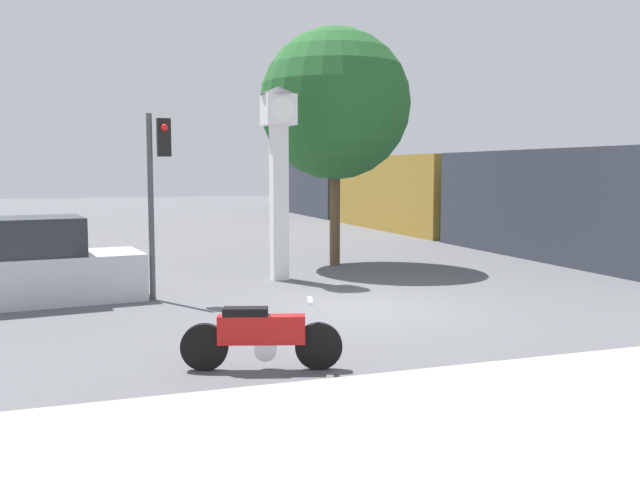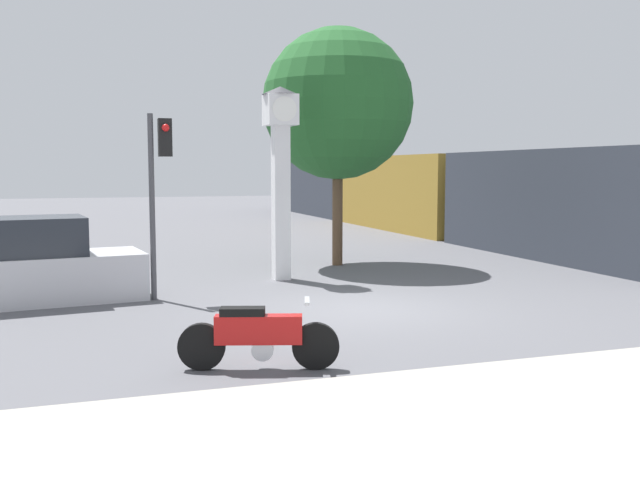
{
  "view_description": "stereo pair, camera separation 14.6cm",
  "coord_description": "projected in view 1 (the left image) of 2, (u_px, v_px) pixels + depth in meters",
  "views": [
    {
      "loc": [
        -5.35,
        -13.04,
        2.8
      ],
      "look_at": [
        -0.86,
        -0.16,
        1.44
      ],
      "focal_mm": 40.0,
      "sensor_mm": 36.0,
      "label": 1
    },
    {
      "loc": [
        -5.21,
        -13.08,
        2.8
      ],
      "look_at": [
        -0.86,
        -0.16,
        1.44
      ],
      "focal_mm": 40.0,
      "sensor_mm": 36.0,
      "label": 2
    }
  ],
  "objects": [
    {
      "name": "traffic_light",
      "position": [
        157.0,
        172.0,
        15.08
      ],
      "size": [
        0.5,
        0.35,
        3.96
      ],
      "color": "#47474C",
      "rests_on": "ground_plane"
    },
    {
      "name": "freight_train",
      "position": [
        402.0,
        192.0,
        33.48
      ],
      "size": [
        2.8,
        35.67,
        3.4
      ],
      "color": "#333842",
      "rests_on": "ground_plane"
    },
    {
      "name": "motorcycle",
      "position": [
        261.0,
        336.0,
        9.92
      ],
      "size": [
        2.19,
        0.83,
        1.0
      ],
      "rotation": [
        0.0,
        0.0,
        -0.3
      ],
      "color": "black",
      "rests_on": "ground_plane"
    },
    {
      "name": "parked_car",
      "position": [
        36.0,
        267.0,
        14.94
      ],
      "size": [
        4.39,
        2.29,
        1.8
      ],
      "rotation": [
        0.0,
        0.0,
        0.12
      ],
      "color": "silver",
      "rests_on": "ground_plane"
    },
    {
      "name": "ground_plane",
      "position": [
        358.0,
        309.0,
        14.28
      ],
      "size": [
        120.0,
        120.0,
        0.0
      ],
      "primitive_type": "plane",
      "color": "#56565B"
    },
    {
      "name": "street_tree",
      "position": [
        335.0,
        104.0,
        20.4
      ],
      "size": [
        4.33,
        4.33,
        6.82
      ],
      "color": "brown",
      "rests_on": "ground_plane"
    },
    {
      "name": "clock_tower",
      "position": [
        279.0,
        155.0,
        17.8
      ],
      "size": [
        0.91,
        0.91,
        4.84
      ],
      "color": "white",
      "rests_on": "ground_plane"
    }
  ]
}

